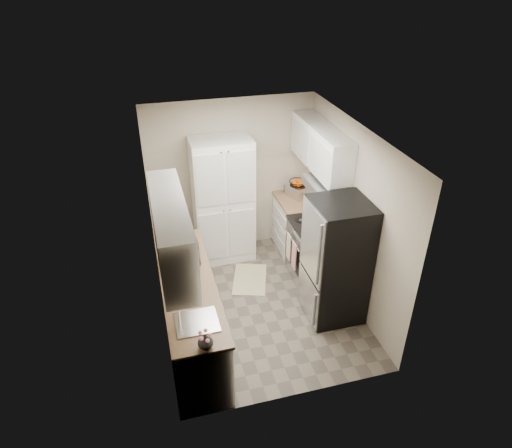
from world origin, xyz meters
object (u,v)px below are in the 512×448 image
microwave (185,250)px  pantry_cabinet (223,201)px  electric_range (314,251)px  toaster_oven (298,191)px  refrigerator (337,261)px  wine_bottle (177,232)px

microwave → pantry_cabinet: bearing=-33.1°
electric_range → microwave: (-1.92, -0.33, 0.57)m
microwave → toaster_oven: size_ratio=1.38×
microwave → toaster_oven: bearing=-59.6°
pantry_cabinet → toaster_oven: 1.22m
refrigerator → microwave: bearing=166.0°
pantry_cabinet → toaster_oven: size_ratio=5.89×
refrigerator → toaster_oven: (0.08, 1.73, 0.17)m
pantry_cabinet → microwave: pantry_cabinet is taller
electric_range → refrigerator: bearing=-92.5°
microwave → wine_bottle: wine_bottle is taller
pantry_cabinet → electric_range: 1.58m
pantry_cabinet → wine_bottle: (-0.80, -0.84, 0.07)m
electric_range → toaster_oven: bearing=87.3°
refrigerator → toaster_oven: size_ratio=5.01×
wine_bottle → toaster_oven: bearing=22.9°
electric_range → refrigerator: size_ratio=0.66×
electric_range → wine_bottle: 2.07m
pantry_cabinet → electric_range: bearing=-38.2°
pantry_cabinet → electric_range: (1.17, -0.93, -0.52)m
pantry_cabinet → microwave: (-0.74, -1.26, 0.05)m
toaster_oven → electric_range: bearing=-116.2°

